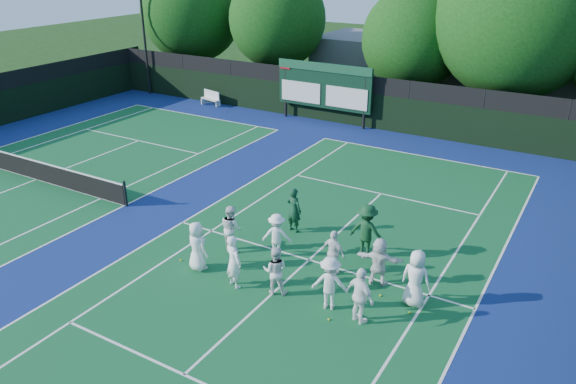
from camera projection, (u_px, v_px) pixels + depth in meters
The scene contains 32 objects.
ground at pixel (294, 274), 18.01m from camera, with size 120.00×120.00×0.00m, color #15350E.
court_apron at pixel (172, 220), 21.59m from camera, with size 34.00×32.00×0.01m, color navy.
near_court at pixel (309, 260), 18.79m from camera, with size 11.05×23.85×0.01m.
left_court at pixel (37, 179), 25.32m from camera, with size 11.05×23.85×0.01m.
back_fence at pixel (342, 101), 32.88m from camera, with size 34.00×0.08×3.00m.
scoreboard at pixel (324, 86), 32.69m from camera, with size 6.00×0.21×3.55m.
clubhouse at pixel (449, 73), 37.07m from camera, with size 18.00×6.00×4.00m, color slate.
light_pole_left at pixel (141, 1), 37.66m from camera, with size 1.20×0.30×10.12m.
tennis_net at pixel (35, 169), 25.12m from camera, with size 11.30×0.10×1.10m.
bench at pixel (211, 98), 37.01m from camera, with size 1.58×0.76×0.97m.
tree_a at pixel (194, 14), 40.56m from camera, with size 7.27×7.27×9.03m.
tree_b at pixel (280, 22), 37.20m from camera, with size 6.45×6.45×8.48m.
tree_c at pixel (415, 42), 33.07m from camera, with size 6.00×6.00×7.67m.
tree_d at pixel (521, 22), 29.84m from camera, with size 8.70×8.70×10.54m.
tennis_ball_0 at pixel (181, 260), 18.72m from camera, with size 0.07×0.07×0.07m, color #BCCF18.
tennis_ball_1 at pixel (380, 296), 16.83m from camera, with size 0.07×0.07×0.07m, color #BCCF18.
tennis_ball_2 at pixel (329, 320), 15.74m from camera, with size 0.07×0.07×0.07m, color #BCCF18.
tennis_ball_3 at pixel (281, 220), 21.48m from camera, with size 0.07×0.07×0.07m, color #BCCF18.
tennis_ball_4 at pixel (381, 254), 19.11m from camera, with size 0.07×0.07×0.07m, color #BCCF18.
tennis_ball_5 at pixel (410, 313), 16.04m from camera, with size 0.07×0.07×0.07m, color #BCCF18.
player_front_0 at pixel (197, 246), 17.97m from camera, with size 0.82×0.53×1.67m, color white.
player_front_1 at pixel (234, 261), 17.02m from camera, with size 0.64×0.42×1.74m, color white.
player_front_2 at pixel (275, 271), 16.73m from camera, with size 0.75×0.59×1.55m, color silver.
player_front_3 at pixel (330, 283), 16.01m from camera, with size 1.07×0.62×1.66m, color silver.
player_front_4 at pixel (360, 296), 15.37m from camera, with size 1.00×0.42×1.70m, color white.
player_back_0 at pixel (231, 228), 19.17m from camera, with size 0.80×0.62×1.64m, color silver.
player_back_1 at pixel (277, 235), 18.78m from camera, with size 1.00×0.57×1.55m, color white.
player_back_2 at pixel (334, 253), 17.74m from camera, with size 0.89×0.37×1.52m, color white.
player_back_3 at pixel (379, 261), 17.19m from camera, with size 1.46×0.47×1.58m, color white.
player_back_4 at pixel (416, 278), 16.13m from camera, with size 0.87×0.56×1.77m, color white.
coach_left at pixel (294, 210), 20.39m from camera, with size 0.62×0.41×1.71m, color #0F3822.
coach_right at pixel (367, 231), 18.70m from camera, with size 1.22×0.70×1.89m, color #103B1C.
Camera 1 is at (7.69, -13.40, 9.62)m, focal length 35.00 mm.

